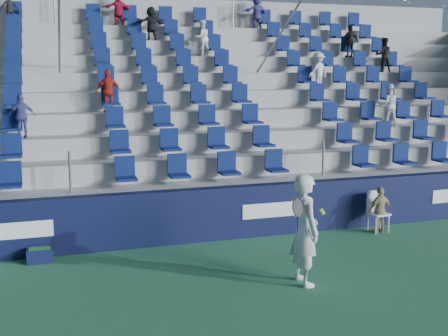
% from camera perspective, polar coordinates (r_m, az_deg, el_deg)
% --- Properties ---
extents(ground, '(70.00, 70.00, 0.00)m').
position_cam_1_polar(ground, '(10.02, 3.82, -12.40)').
color(ground, '#317249').
rests_on(ground, ground).
extents(sponsor_wall, '(24.00, 0.32, 1.20)m').
position_cam_1_polar(sponsor_wall, '(12.66, -1.33, -4.69)').
color(sponsor_wall, '#0E1234').
rests_on(sponsor_wall, ground).
extents(grandstand, '(24.00, 8.17, 6.63)m').
position_cam_1_polar(grandstand, '(17.28, -6.09, 4.41)').
color(grandstand, '#A3A39E').
rests_on(grandstand, ground).
extents(tennis_player, '(0.69, 0.75, 2.01)m').
position_cam_1_polar(tennis_player, '(10.12, 8.20, -6.21)').
color(tennis_player, silver).
rests_on(tennis_player, ground).
extents(line_judge_chair, '(0.47, 0.48, 0.97)m').
position_cam_1_polar(line_judge_chair, '(13.84, 15.23, -3.97)').
color(line_judge_chair, white).
rests_on(line_judge_chair, ground).
extents(line_judge, '(0.68, 0.36, 1.10)m').
position_cam_1_polar(line_judge, '(13.72, 15.57, -4.11)').
color(line_judge, tan).
rests_on(line_judge, ground).
extents(ball_bin, '(0.51, 0.34, 0.29)m').
position_cam_1_polar(ball_bin, '(11.94, -18.18, -8.35)').
color(ball_bin, '#0F1437').
rests_on(ball_bin, ground).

